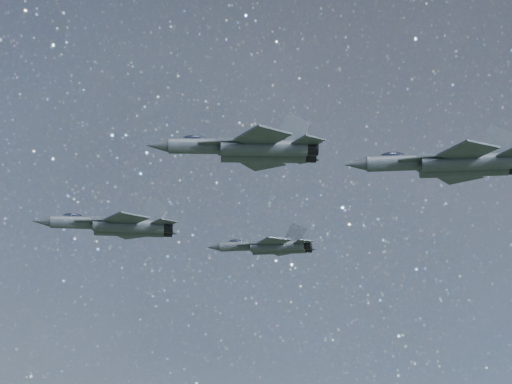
# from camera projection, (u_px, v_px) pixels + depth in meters

# --- Properties ---
(jet_lead) EXTENTS (17.65, 11.86, 4.46)m
(jet_lead) POSITION_uv_depth(u_px,v_px,m) (118.00, 225.00, 94.54)
(jet_lead) COLOR #31373D
(jet_left) EXTENTS (15.49, 11.00, 3.94)m
(jet_left) POSITION_uv_depth(u_px,v_px,m) (269.00, 246.00, 109.11)
(jet_left) COLOR #31373D
(jet_right) EXTENTS (15.93, 10.90, 4.00)m
(jet_right) POSITION_uv_depth(u_px,v_px,m) (249.00, 149.00, 68.99)
(jet_right) COLOR #31373D
(jet_slot) EXTENTS (18.18, 12.78, 4.59)m
(jet_slot) POSITION_uv_depth(u_px,v_px,m) (450.00, 163.00, 77.66)
(jet_slot) COLOR #31373D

